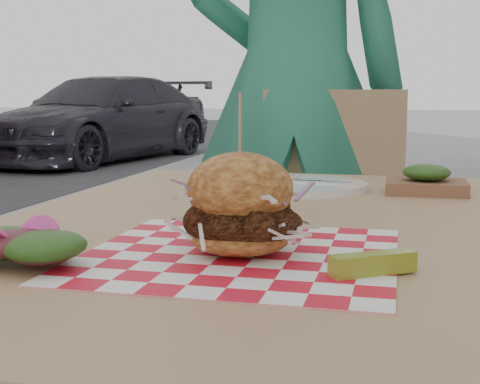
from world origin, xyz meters
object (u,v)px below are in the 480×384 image
Objects in this scene: patio_table at (265,270)px; patio_chair at (322,229)px; diner at (294,85)px; sandwich at (240,210)px; car_dark at (102,118)px.

patio_chair reaches higher than patio_table.
patio_chair is at bearing 116.11° from diner.
sandwich is (0.15, -1.33, -0.16)m from diner.
diner reaches higher than patio_table.
car_dark reaches higher than sandwich.
diner is 10.29× the size of sandwich.
car_dark reaches higher than patio_chair.
car_dark is at bearing -67.43° from diner.
patio_chair is 1.18m from sandwich.
diner is at bearing 96.91° from patio_table.
diner is 1.61× the size of patio_table.
patio_table is 6.41× the size of sandwich.
patio_chair is (0.12, -0.18, -0.41)m from diner.
diner is 0.47× the size of car_dark.
sandwich is (3.94, -8.02, 0.21)m from car_dark.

